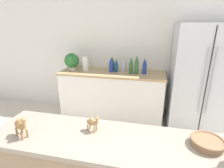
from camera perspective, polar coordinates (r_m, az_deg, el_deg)
The scene contains 15 objects.
wall_back at distance 3.27m, azimuth 9.92°, elevation 11.39°, with size 8.00×0.06×2.55m.
back_counter at distance 3.23m, azimuth 0.00°, elevation -3.66°, with size 1.84×0.63×0.89m.
refrigerator at distance 3.07m, azimuth 26.76°, elevation 1.14°, with size 0.87×0.71×1.71m.
potted_plant at distance 3.27m, azimuth -12.99°, elevation 7.35°, with size 0.27×0.27×0.30m.
paper_towel_roll at distance 3.21m, azimuth -8.70°, elevation 6.61°, with size 0.11×0.11×0.24m.
back_bottle_0 at distance 3.07m, azimuth 3.88°, elevation 6.25°, with size 0.08×0.08×0.26m.
back_bottle_1 at distance 2.96m, azimuth 6.23°, elevation 5.95°, with size 0.07×0.07×0.28m.
back_bottle_2 at distance 2.94m, azimuth 8.04°, elevation 6.17°, with size 0.07×0.07×0.32m.
back_bottle_3 at distance 3.07m, azimuth 1.38°, elevation 6.04°, with size 0.06×0.06×0.23m.
back_bottle_4 at distance 3.06m, azimuth -0.24°, elevation 6.37°, with size 0.08×0.08×0.27m.
back_bottle_5 at distance 2.98m, azimuth 10.59°, elevation 5.72°, with size 0.07×0.07×0.27m.
back_bottle_6 at distance 3.15m, azimuth 0.18°, elevation 6.61°, with size 0.07×0.07×0.26m.
fruit_bowl at distance 1.32m, azimuth 28.69°, elevation -16.33°, with size 0.21×0.21×0.05m.
camel_figurine at distance 1.29m, azimuth -6.45°, elevation -12.22°, with size 0.10×0.07×0.13m.
camel_figurine_second at distance 1.36m, azimuth -27.64°, elevation -11.60°, with size 0.14×0.11×0.17m.
Camera 1 is at (0.15, -0.51, 1.69)m, focal length 28.00 mm.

